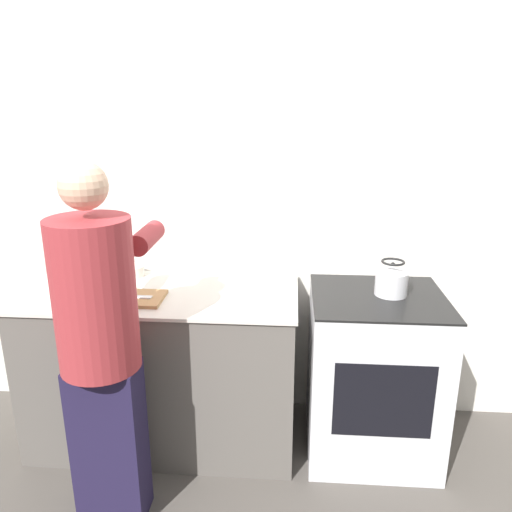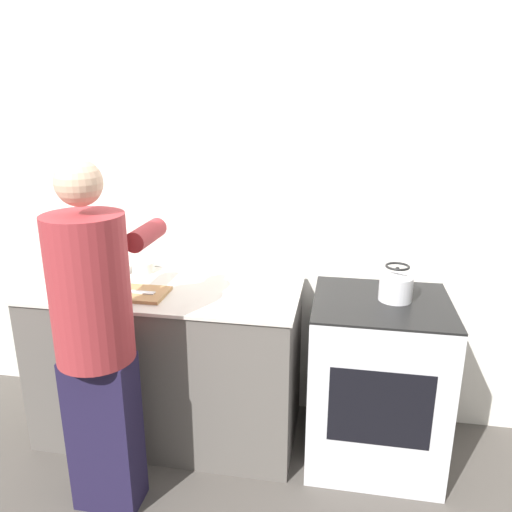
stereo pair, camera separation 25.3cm
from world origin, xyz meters
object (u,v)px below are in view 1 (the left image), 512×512
at_px(person, 100,340).
at_px(kettle, 391,280).
at_px(knife, 128,296).
at_px(bowl_prep, 133,271).
at_px(cutting_board, 130,298).
at_px(canister_jar, 91,270).
at_px(oven, 373,374).

xyz_separation_m(person, kettle, (1.36, 0.61, 0.09)).
xyz_separation_m(person, knife, (-0.02, 0.46, 0.02)).
distance_m(knife, bowl_prep, 0.38).
height_order(person, cutting_board, person).
xyz_separation_m(cutting_board, knife, (-0.01, -0.01, 0.01)).
bearing_deg(person, kettle, 24.12).
bearing_deg(cutting_board, canister_jar, 143.77).
xyz_separation_m(person, cutting_board, (-0.01, 0.47, 0.01)).
height_order(cutting_board, canister_jar, canister_jar).
distance_m(person, bowl_prep, 0.84).
height_order(person, bowl_prep, person).
distance_m(cutting_board, kettle, 1.39).
bearing_deg(canister_jar, knife, -38.12).
bearing_deg(canister_jar, kettle, -2.44).
bearing_deg(kettle, knife, -173.81).
bearing_deg(person, knife, 93.07).
height_order(oven, canister_jar, canister_jar).
bearing_deg(bowl_prep, kettle, -8.54).
xyz_separation_m(person, canister_jar, (-0.31, 0.68, 0.08)).
relative_size(cutting_board, kettle, 1.84).
bearing_deg(canister_jar, cutting_board, -36.23).
height_order(oven, kettle, kettle).
relative_size(cutting_board, bowl_prep, 2.53).
bearing_deg(oven, knife, -174.75).
xyz_separation_m(cutting_board, canister_jar, (-0.29, 0.21, 0.07)).
height_order(person, knife, person).
distance_m(oven, knife, 1.41).
xyz_separation_m(knife, kettle, (1.39, 0.15, 0.07)).
relative_size(knife, canister_jar, 1.46).
bearing_deg(kettle, cutting_board, -174.06).
distance_m(oven, bowl_prep, 1.52).
distance_m(oven, kettle, 0.55).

